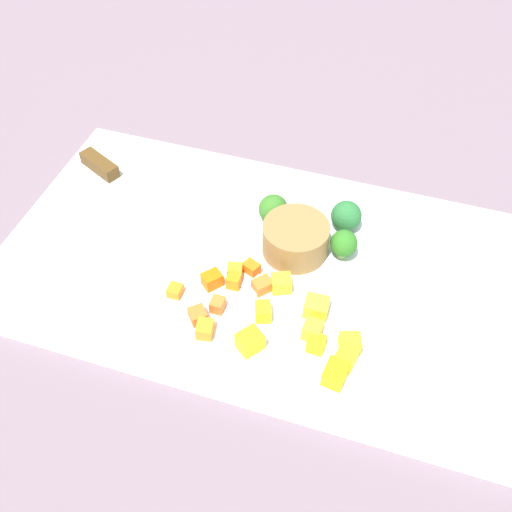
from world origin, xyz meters
The scene contains 25 objects.
ground_plane centered at (0.00, 0.00, 0.00)m, with size 4.00×4.00×0.00m, color slate.
cutting_board centered at (0.00, 0.00, 0.01)m, with size 0.55×0.32×0.01m, color white.
prep_bowl centered at (-0.03, -0.03, 0.03)m, with size 0.07×0.07×0.04m, color olive.
chef_knife centered at (0.16, -0.05, 0.02)m, with size 0.28×0.15×0.02m.
carrot_dice_0 centered at (0.03, 0.09, 0.02)m, with size 0.02×0.02×0.01m, color orange.
carrot_dice_1 centered at (0.03, 0.04, 0.02)m, with size 0.02×0.02×0.02m, color #DB640A.
carrot_dice_2 centered at (0.01, 0.04, 0.02)m, with size 0.01×0.01×0.02m, color orange.
carrot_dice_3 centered at (0.07, 0.07, 0.02)m, with size 0.01×0.01×0.01m, color orange.
carrot_dice_4 centered at (0.02, 0.07, 0.02)m, with size 0.02×0.01×0.01m, color orange.
carrot_dice_5 centered at (0.00, 0.02, 0.02)m, with size 0.02×0.01×0.01m, color orange.
carrot_dice_6 centered at (0.02, 0.02, 0.02)m, with size 0.02×0.01×0.01m, color orange.
carrot_dice_7 centered at (0.02, 0.10, 0.02)m, with size 0.02×0.02×0.01m, color orange.
carrot_dice_8 centered at (-0.02, 0.03, 0.02)m, with size 0.02×0.02×0.01m, color orange.
pepper_dice_0 centered at (-0.08, 0.07, 0.02)m, with size 0.02×0.02×0.02m, color yellow.
pepper_dice_1 centered at (-0.04, 0.03, 0.02)m, with size 0.02×0.02×0.02m, color yellow.
pepper_dice_2 centered at (-0.03, 0.07, 0.02)m, with size 0.02×0.02×0.02m, color yellow.
pepper_dice_3 centered at (-0.08, 0.04, 0.02)m, with size 0.02×0.02×0.02m, color yellow.
pepper_dice_4 centered at (-0.11, 0.11, 0.02)m, with size 0.02×0.02×0.02m, color yellow.
pepper_dice_5 centered at (-0.12, 0.09, 0.02)m, with size 0.02×0.02×0.02m, color yellow.
pepper_dice_6 centered at (-0.09, 0.09, 0.02)m, with size 0.02×0.02×0.02m, color yellow.
pepper_dice_7 centered at (-0.03, 0.10, 0.02)m, with size 0.02×0.02×0.02m, color yellow.
pepper_dice_8 centered at (-0.12, 0.08, 0.02)m, with size 0.02×0.02×0.02m, color yellow.
broccoli_floret_0 centered at (-0.08, -0.08, 0.03)m, with size 0.03×0.03×0.04m.
broccoli_floret_1 centered at (0.00, -0.06, 0.03)m, with size 0.03×0.03×0.04m.
broccoli_floret_2 centered at (-0.09, -0.04, 0.03)m, with size 0.03×0.03×0.03m.
Camera 1 is at (-0.12, 0.39, 0.49)m, focal length 41.36 mm.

